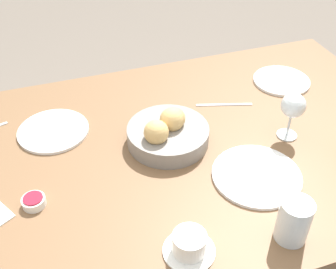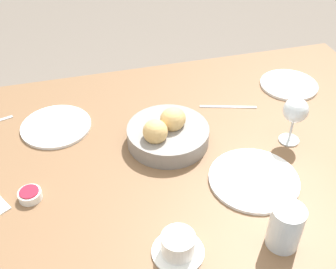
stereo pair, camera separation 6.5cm
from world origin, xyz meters
name	(u,v)px [view 2 (the right image)]	position (x,y,z in m)	size (l,w,h in m)	color
dining_table	(187,165)	(0.00, 0.00, 0.66)	(1.56, 1.01, 0.74)	brown
bread_basket	(168,132)	(0.06, -0.03, 0.78)	(0.25, 0.25, 0.12)	gray
plate_near_left	(289,85)	(-0.46, -0.23, 0.75)	(0.21, 0.21, 0.01)	white
plate_near_right	(56,126)	(0.39, -0.20, 0.75)	(0.23, 0.23, 0.01)	white
plate_far_center	(254,179)	(-0.13, 0.19, 0.75)	(0.25, 0.25, 0.01)	white
water_tumbler	(285,227)	(-0.11, 0.40, 0.80)	(0.08, 0.08, 0.12)	silver
wine_glass	(295,112)	(-0.31, 0.06, 0.86)	(0.08, 0.08, 0.16)	silver
coffee_cup	(178,246)	(0.14, 0.37, 0.77)	(0.13, 0.13, 0.06)	white
jam_bowl_berry	(30,195)	(0.47, 0.10, 0.76)	(0.06, 0.06, 0.03)	white
fork_silver	(228,107)	(-0.20, -0.16, 0.75)	(0.19, 0.07, 0.00)	#B7B7BC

